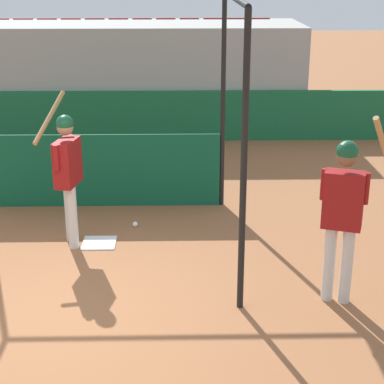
% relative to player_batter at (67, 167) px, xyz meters
% --- Properties ---
extents(ground_plane, '(60.00, 60.00, 0.00)m').
position_rel_player_batter_xyz_m(ground_plane, '(0.05, -1.95, -1.07)').
color(ground_plane, '#935B38').
extents(outfield_wall, '(24.00, 0.12, 1.05)m').
position_rel_player_batter_xyz_m(outfield_wall, '(0.05, 5.25, -0.54)').
color(outfield_wall, '#196038').
rests_on(outfield_wall, ground).
extents(bleacher_section, '(8.15, 2.40, 2.33)m').
position_rel_player_batter_xyz_m(bleacher_section, '(0.05, 6.51, 0.09)').
color(bleacher_section, '#9E9E99').
rests_on(bleacher_section, ground).
extents(batting_cage, '(3.70, 3.21, 3.19)m').
position_rel_player_batter_xyz_m(batting_cage, '(0.27, 0.80, 0.24)').
color(batting_cage, black).
rests_on(batting_cage, ground).
extents(home_plate, '(0.44, 0.44, 0.02)m').
position_rel_player_batter_xyz_m(home_plate, '(0.36, -0.01, -1.06)').
color(home_plate, white).
rests_on(home_plate, ground).
extents(player_batter, '(0.59, 1.00, 1.94)m').
position_rel_player_batter_xyz_m(player_batter, '(0.00, 0.00, 0.00)').
color(player_batter, silver).
rests_on(player_batter, ground).
extents(player_waiting, '(0.81, 0.54, 2.17)m').
position_rel_player_batter_xyz_m(player_waiting, '(3.18, -1.60, 0.05)').
color(player_waiting, silver).
rests_on(player_waiting, ground).
extents(baseball, '(0.07, 0.07, 0.07)m').
position_rel_player_batter_xyz_m(baseball, '(0.81, 0.55, -1.03)').
color(baseball, white).
rests_on(baseball, ground).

